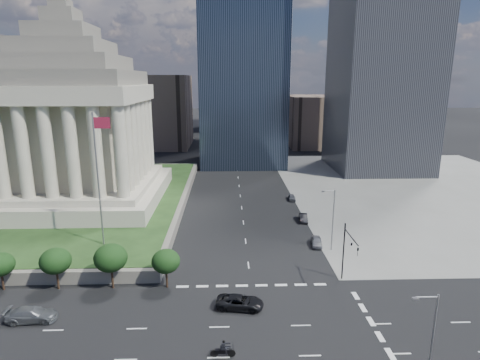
{
  "coord_description": "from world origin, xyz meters",
  "views": [
    {
      "loc": [
        -3.0,
        -33.74,
        26.37
      ],
      "look_at": [
        -1.44,
        14.05,
        14.36
      ],
      "focal_mm": 30.0,
      "sensor_mm": 36.0,
      "label": 1
    }
  ],
  "objects_px": {
    "street_lamp_south": "(430,343)",
    "motorcycle_trail": "(223,348)",
    "pickup_truck": "(240,302)",
    "street_lamp_north": "(332,216)",
    "flagpole": "(99,173)",
    "parked_sedan_far": "(292,197)",
    "traffic_signal_ne": "(348,248)",
    "suv_grey": "(32,315)",
    "parked_sedan_near": "(317,242)",
    "war_memorial": "(71,105)",
    "parked_sedan_mid": "(303,218)"
  },
  "relations": [
    {
      "from": "flagpole",
      "to": "street_lamp_south",
      "type": "height_order",
      "value": "flagpole"
    },
    {
      "from": "pickup_truck",
      "to": "suv_grey",
      "type": "xyz_separation_m",
      "value": [
        -23.44,
        -1.84,
        0.03
      ]
    },
    {
      "from": "motorcycle_trail",
      "to": "street_lamp_north",
      "type": "bearing_deg",
      "value": 55.64
    },
    {
      "from": "street_lamp_north",
      "to": "parked_sedan_far",
      "type": "bearing_deg",
      "value": 93.83
    },
    {
      "from": "flagpole",
      "to": "parked_sedan_far",
      "type": "relative_size",
      "value": 5.39
    },
    {
      "from": "war_memorial",
      "to": "parked_sedan_near",
      "type": "xyz_separation_m",
      "value": [
        45.5,
        -21.27,
        -20.69
      ]
    },
    {
      "from": "traffic_signal_ne",
      "to": "war_memorial",
      "type": "bearing_deg",
      "value": 143.58
    },
    {
      "from": "street_lamp_south",
      "to": "street_lamp_north",
      "type": "xyz_separation_m",
      "value": [
        0.0,
        31.0,
        0.0
      ]
    },
    {
      "from": "parked_sedan_mid",
      "to": "street_lamp_south",
      "type": "bearing_deg",
      "value": -82.16
    },
    {
      "from": "motorcycle_trail",
      "to": "war_memorial",
      "type": "bearing_deg",
      "value": 122.29
    },
    {
      "from": "suv_grey",
      "to": "parked_sedan_mid",
      "type": "relative_size",
      "value": 1.33
    },
    {
      "from": "street_lamp_north",
      "to": "motorcycle_trail",
      "type": "relative_size",
      "value": 4.01
    },
    {
      "from": "street_lamp_north",
      "to": "pickup_truck",
      "type": "height_order",
      "value": "street_lamp_north"
    },
    {
      "from": "war_memorial",
      "to": "parked_sedan_mid",
      "type": "relative_size",
      "value": 9.37
    },
    {
      "from": "street_lamp_north",
      "to": "street_lamp_south",
      "type": "bearing_deg",
      "value": -90.0
    },
    {
      "from": "street_lamp_north",
      "to": "parked_sedan_near",
      "type": "relative_size",
      "value": 2.4
    },
    {
      "from": "street_lamp_south",
      "to": "pickup_truck",
      "type": "relative_size",
      "value": 1.78
    },
    {
      "from": "street_lamp_north",
      "to": "parked_sedan_near",
      "type": "xyz_separation_m",
      "value": [
        -1.83,
        1.73,
        -4.95
      ]
    },
    {
      "from": "parked_sedan_mid",
      "to": "motorcycle_trail",
      "type": "distance_m",
      "value": 41.12
    },
    {
      "from": "street_lamp_south",
      "to": "motorcycle_trail",
      "type": "xyz_separation_m",
      "value": [
        -16.9,
        6.14,
        -4.73
      ]
    },
    {
      "from": "suv_grey",
      "to": "street_lamp_north",
      "type": "bearing_deg",
      "value": -67.42
    },
    {
      "from": "suv_grey",
      "to": "parked_sedan_far",
      "type": "distance_m",
      "value": 58.32
    },
    {
      "from": "war_memorial",
      "to": "parked_sedan_far",
      "type": "height_order",
      "value": "war_memorial"
    },
    {
      "from": "flagpole",
      "to": "parked_sedan_far",
      "type": "xyz_separation_m",
      "value": [
        33.33,
        28.29,
        -12.48
      ]
    },
    {
      "from": "war_memorial",
      "to": "street_lamp_north",
      "type": "height_order",
      "value": "war_memorial"
    },
    {
      "from": "traffic_signal_ne",
      "to": "suv_grey",
      "type": "distance_m",
      "value": 38.44
    },
    {
      "from": "street_lamp_south",
      "to": "pickup_truck",
      "type": "distance_m",
      "value": 21.53
    },
    {
      "from": "street_lamp_south",
      "to": "suv_grey",
      "type": "bearing_deg",
      "value": 161.49
    },
    {
      "from": "motorcycle_trail",
      "to": "parked_sedan_far",
      "type": "bearing_deg",
      "value": 73.72
    },
    {
      "from": "street_lamp_north",
      "to": "motorcycle_trail",
      "type": "distance_m",
      "value": 30.43
    },
    {
      "from": "pickup_truck",
      "to": "suv_grey",
      "type": "relative_size",
      "value": 1.01
    },
    {
      "from": "war_memorial",
      "to": "motorcycle_trail",
      "type": "xyz_separation_m",
      "value": [
        30.43,
        -47.86,
        -20.47
      ]
    },
    {
      "from": "pickup_truck",
      "to": "motorcycle_trail",
      "type": "xyz_separation_m",
      "value": [
        -1.94,
        -8.56,
        0.15
      ]
    },
    {
      "from": "parked_sedan_near",
      "to": "parked_sedan_far",
      "type": "distance_m",
      "value": 25.55
    },
    {
      "from": "parked_sedan_near",
      "to": "street_lamp_south",
      "type": "bearing_deg",
      "value": -78.25
    },
    {
      "from": "street_lamp_south",
      "to": "parked_sedan_near",
      "type": "xyz_separation_m",
      "value": [
        -1.83,
        32.73,
        -4.95
      ]
    },
    {
      "from": "street_lamp_north",
      "to": "suv_grey",
      "type": "bearing_deg",
      "value": -154.7
    },
    {
      "from": "street_lamp_north",
      "to": "parked_sedan_far",
      "type": "xyz_separation_m",
      "value": [
        -1.83,
        27.29,
        -5.03
      ]
    },
    {
      "from": "suv_grey",
      "to": "parked_sedan_near",
      "type": "xyz_separation_m",
      "value": [
        36.56,
        19.88,
        -0.09
      ]
    },
    {
      "from": "pickup_truck",
      "to": "motorcycle_trail",
      "type": "bearing_deg",
      "value": 175.89
    },
    {
      "from": "parked_sedan_far",
      "to": "parked_sedan_mid",
      "type": "bearing_deg",
      "value": -87.22
    },
    {
      "from": "war_memorial",
      "to": "motorcycle_trail",
      "type": "relative_size",
      "value": 15.63
    },
    {
      "from": "parked_sedan_near",
      "to": "parked_sedan_mid",
      "type": "relative_size",
      "value": 1.0
    },
    {
      "from": "suv_grey",
      "to": "motorcycle_trail",
      "type": "relative_size",
      "value": 2.22
    },
    {
      "from": "parked_sedan_far",
      "to": "motorcycle_trail",
      "type": "distance_m",
      "value": 54.28
    },
    {
      "from": "parked_sedan_far",
      "to": "traffic_signal_ne",
      "type": "bearing_deg",
      "value": -85.74
    },
    {
      "from": "street_lamp_north",
      "to": "pickup_truck",
      "type": "relative_size",
      "value": 1.78
    },
    {
      "from": "traffic_signal_ne",
      "to": "parked_sedan_near",
      "type": "bearing_deg",
      "value": 94.39
    },
    {
      "from": "suv_grey",
      "to": "motorcycle_trail",
      "type": "xyz_separation_m",
      "value": [
        21.49,
        -6.71,
        0.12
      ]
    },
    {
      "from": "parked_sedan_far",
      "to": "suv_grey",
      "type": "bearing_deg",
      "value": -126.04
    }
  ]
}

